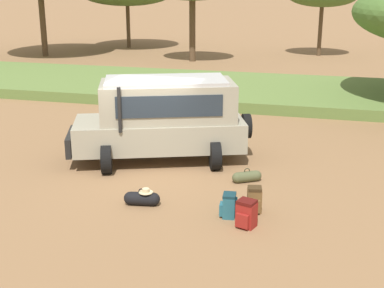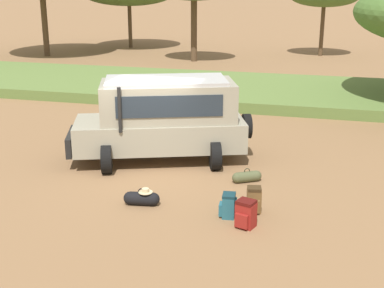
# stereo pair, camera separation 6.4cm
# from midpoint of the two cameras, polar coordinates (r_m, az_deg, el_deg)

# --- Properties ---
(ground_plane) EXTENTS (320.00, 320.00, 0.00)m
(ground_plane) POSITION_cam_midpoint_polar(r_m,az_deg,el_deg) (15.21, -4.34, -2.72)
(ground_plane) COLOR olive
(grass_bank) EXTENTS (120.00, 7.00, 0.44)m
(grass_bank) POSITION_cam_midpoint_polar(r_m,az_deg,el_deg) (24.90, 3.53, 5.87)
(grass_bank) COLOR #5B7538
(grass_bank) RESTS_ON ground_plane
(safari_vehicle) EXTENTS (5.42, 3.72, 2.44)m
(safari_vehicle) POSITION_cam_midpoint_polar(r_m,az_deg,el_deg) (15.61, -2.97, 2.83)
(safari_vehicle) COLOR gray
(safari_vehicle) RESTS_ON ground_plane
(backpack_beside_front_wheel) EXTENTS (0.38, 0.43, 0.62)m
(backpack_beside_front_wheel) POSITION_cam_midpoint_polar(r_m,az_deg,el_deg) (12.50, 6.78, -5.97)
(backpack_beside_front_wheel) COLOR brown
(backpack_beside_front_wheel) RESTS_ON ground_plane
(backpack_cluster_center) EXTENTS (0.47, 0.49, 0.62)m
(backpack_cluster_center) POSITION_cam_midpoint_polar(r_m,az_deg,el_deg) (11.78, 5.90, -7.45)
(backpack_cluster_center) COLOR maroon
(backpack_cluster_center) RESTS_ON ground_plane
(backpack_near_rear_wheel) EXTENTS (0.41, 0.39, 0.56)m
(backpack_near_rear_wheel) POSITION_cam_midpoint_polar(r_m,az_deg,el_deg) (12.22, 4.04, -6.59)
(backpack_near_rear_wheel) COLOR #235B6B
(backpack_near_rear_wheel) RESTS_ON ground_plane
(duffel_bag_low_black_case) EXTENTS (0.87, 0.39, 0.42)m
(duffel_bag_low_black_case) POSITION_cam_midpoint_polar(r_m,az_deg,el_deg) (12.89, -5.24, -5.78)
(duffel_bag_low_black_case) COLOR black
(duffel_bag_low_black_case) RESTS_ON ground_plane
(duffel_bag_soft_canvas) EXTENTS (0.75, 0.56, 0.39)m
(duffel_bag_soft_canvas) POSITION_cam_midpoint_polar(r_m,az_deg,el_deg) (14.31, 6.00, -3.49)
(duffel_bag_soft_canvas) COLOR #4C5133
(duffel_bag_soft_canvas) RESTS_ON ground_plane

